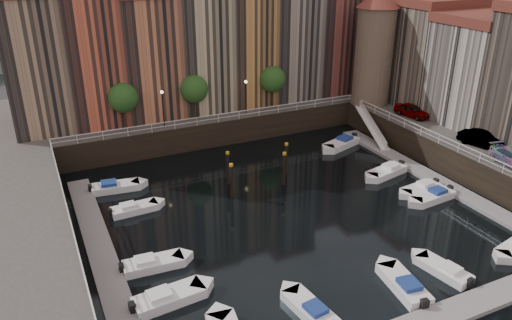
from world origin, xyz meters
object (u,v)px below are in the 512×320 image
corner_tower (374,47)px  mooring_pilings (258,170)px  boat_left_2 (152,264)px  car_b (482,140)px  gangway (372,126)px  boat_left_1 (167,298)px  car_a (412,111)px

corner_tower → mooring_pilings: 23.85m
boat_left_2 → corner_tower: bearing=32.5°
boat_left_2 → mooring_pilings: bearing=38.2°
car_b → gangway: bearing=92.8°
car_b → mooring_pilings: bearing=145.5°
gangway → mooring_pilings: (-17.29, -4.89, -0.27)m
gangway → boat_left_2: size_ratio=1.77×
mooring_pilings → boat_left_2: 15.74m
boat_left_1 → boat_left_2: boat_left_1 is taller
gangway → mooring_pilings: 17.97m
mooring_pilings → car_a: size_ratio=1.68×
mooring_pilings → boat_left_1: 18.51m
corner_tower → car_a: corner_tower is taller
boat_left_1 → mooring_pilings: bearing=40.1°
car_b → corner_tower: bearing=78.4°
corner_tower → mooring_pilings: corner_tower is taller
mooring_pilings → boat_left_1: size_ratio=1.42×
gangway → car_b: (4.06, -12.22, 1.84)m
boat_left_2 → car_a: car_a is taller
gangway → car_b: bearing=-71.6°
corner_tower → car_a: (1.12, -6.56, -6.45)m
car_a → gangway: bearing=142.0°
boat_left_2 → car_a: bearing=22.5°
gangway → boat_left_2: bearing=-155.4°
corner_tower → gangway: 9.86m
boat_left_2 → boat_left_1: bearing=-87.1°
boat_left_2 → car_a: size_ratio=1.08×
gangway → mooring_pilings: gangway is taller
gangway → car_a: size_ratio=1.91×
boat_left_1 → car_a: car_a is taller
boat_left_2 → car_a: (34.22, 11.74, 3.38)m
gangway → car_b: 13.01m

